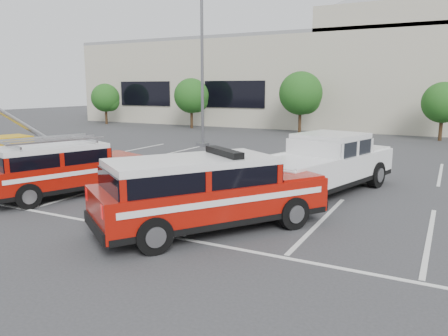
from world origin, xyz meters
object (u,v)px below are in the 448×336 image
at_px(tree_far_left, 106,99).
at_px(tree_mid_right, 444,104).
at_px(convention_building, 389,75).
at_px(white_pickup, 322,170).
at_px(tree_mid_left, 302,95).
at_px(light_pole_left, 202,61).
at_px(tree_left, 193,97).
at_px(fire_chief_suv, 207,198).
at_px(utility_rig, 0,154).
at_px(ladder_suv, 63,172).

relative_size(tree_far_left, tree_mid_right, 1.00).
relative_size(convention_building, white_pickup, 8.63).
bearing_deg(tree_mid_left, light_pole_left, -107.10).
bearing_deg(tree_left, tree_mid_left, 0.00).
bearing_deg(tree_mid_right, fire_chief_suv, -101.35).
bearing_deg(fire_chief_suv, tree_left, 157.12).
xyz_separation_m(light_pole_left, fire_chief_suv, (8.28, -13.94, -4.34)).
bearing_deg(utility_rig, convention_building, 81.98).
xyz_separation_m(light_pole_left, utility_rig, (-4.26, -10.76, -4.54)).
height_order(convention_building, tree_mid_right, convention_building).
height_order(tree_left, utility_rig, tree_left).
relative_size(light_pole_left, fire_chief_suv, 1.70).
distance_m(white_pickup, utility_rig, 14.22).
bearing_deg(fire_chief_suv, convention_building, 124.94).
relative_size(tree_mid_right, utility_rig, 0.99).
distance_m(tree_mid_right, utility_rig, 27.16).
distance_m(tree_far_left, utility_rig, 24.42).
xyz_separation_m(tree_far_left, light_pole_left, (16.91, -10.05, 2.68)).
bearing_deg(white_pickup, ladder_suv, -134.37).
xyz_separation_m(tree_left, white_pickup, (16.71, -18.65, -1.97)).
bearing_deg(tree_far_left, tree_mid_left, 0.00).
bearing_deg(light_pole_left, tree_mid_left, 72.90).
bearing_deg(tree_far_left, fire_chief_suv, -43.60).
distance_m(fire_chief_suv, white_pickup, 5.54).
relative_size(tree_mid_left, light_pole_left, 0.47).
bearing_deg(convention_building, fire_chief_suv, -89.84).
relative_size(tree_left, light_pole_left, 0.43).
distance_m(tree_mid_left, utility_rig, 22.20).
bearing_deg(light_pole_left, tree_left, 124.52).
bearing_deg(light_pole_left, tree_mid_right, 37.50).
bearing_deg(tree_mid_left, convention_building, 62.60).
bearing_deg(light_pole_left, tree_far_left, 149.29).
bearing_deg(tree_far_left, utility_rig, -58.71).
height_order(tree_mid_left, tree_mid_right, tree_mid_left).
relative_size(white_pickup, ladder_suv, 1.29).
distance_m(tree_mid_left, fire_chief_suv, 24.63).
distance_m(tree_left, tree_mid_left, 10.00).
xyz_separation_m(tree_mid_right, light_pole_left, (-13.09, -10.05, 2.68)).
height_order(tree_far_left, light_pole_left, light_pole_left).
height_order(convention_building, tree_mid_left, convention_building).
distance_m(tree_far_left, tree_left, 10.00).
height_order(tree_far_left, tree_left, tree_left).
bearing_deg(utility_rig, tree_mid_left, 84.63).
height_order(light_pole_left, ladder_suv, light_pole_left).
relative_size(convention_building, tree_mid_left, 12.38).
height_order(convention_building, utility_rig, convention_building).
distance_m(convention_building, fire_chief_suv, 34.02).
bearing_deg(tree_left, light_pole_left, -55.48).
distance_m(tree_mid_right, ladder_suv, 25.58).
bearing_deg(tree_mid_left, white_pickup, -70.22).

